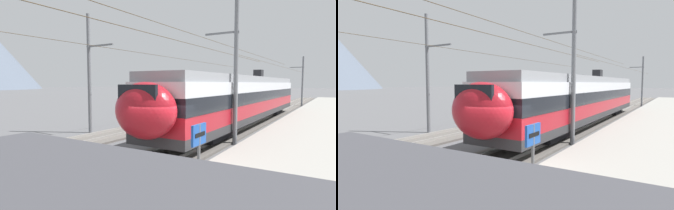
# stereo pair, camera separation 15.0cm
# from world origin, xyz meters

# --- Properties ---
(ground_plane) EXTENTS (400.00, 400.00, 0.00)m
(ground_plane) POSITION_xyz_m (0.00, 0.00, 0.00)
(ground_plane) COLOR #565659
(platform_slab) EXTENTS (120.00, 7.07, 0.31)m
(platform_slab) POSITION_xyz_m (0.00, -4.51, 0.15)
(platform_slab) COLOR gray
(platform_slab) RESTS_ON ground
(track_near) EXTENTS (120.00, 3.00, 0.28)m
(track_near) POSITION_xyz_m (0.00, 1.14, 0.07)
(track_near) COLOR #5B5651
(track_near) RESTS_ON ground
(track_far) EXTENTS (120.00, 3.00, 0.28)m
(track_far) POSITION_xyz_m (0.00, 7.00, 0.07)
(track_far) COLOR #5B5651
(track_far) RESTS_ON ground
(train_near_platform) EXTENTS (26.92, 2.97, 4.27)m
(train_near_platform) POSITION_xyz_m (12.69, 1.14, 2.23)
(train_near_platform) COLOR #2D2D30
(train_near_platform) RESTS_ON track_near
(train_far_track) EXTENTS (23.47, 2.87, 4.27)m
(train_far_track) POSITION_xyz_m (27.55, 7.00, 2.22)
(train_far_track) COLOR #2D2D30
(train_far_track) RESTS_ON track_far
(catenary_mast_mid) EXTENTS (48.72, 1.93, 7.70)m
(catenary_mast_mid) POSITION_xyz_m (5.88, -0.37, 4.05)
(catenary_mast_mid) COLOR slate
(catenary_mast_mid) RESTS_ON ground
(catenary_mast_east) EXTENTS (48.72, 1.93, 7.16)m
(catenary_mast_east) POSITION_xyz_m (35.56, -0.36, 3.78)
(catenary_mast_east) COLOR slate
(catenary_mast_east) RESTS_ON ground
(catenary_mast_far_side) EXTENTS (48.72, 2.32, 7.89)m
(catenary_mast_far_side) POSITION_xyz_m (4.35, 8.86, 4.12)
(catenary_mast_far_side) COLOR slate
(catenary_mast_far_side) RESTS_ON ground
(platform_sign) EXTENTS (0.70, 0.08, 2.06)m
(platform_sign) POSITION_xyz_m (-2.70, -2.46, 1.83)
(platform_sign) COLOR #59595B
(platform_sign) RESTS_ON platform_slab
(passenger_walking) EXTENTS (0.53, 0.22, 1.69)m
(passenger_walking) POSITION_xyz_m (-4.72, -2.31, 1.25)
(passenger_walking) COLOR #383842
(passenger_walking) RESTS_ON platform_slab
(handbag_near_sign) EXTENTS (0.32, 0.18, 0.38)m
(handbag_near_sign) POSITION_xyz_m (-3.22, -2.30, 0.44)
(handbag_near_sign) COLOR #472D1E
(handbag_near_sign) RESTS_ON platform_slab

